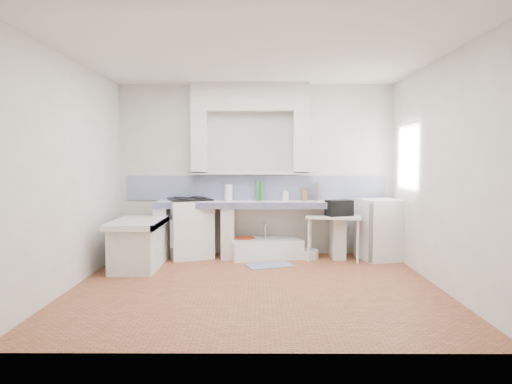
{
  "coord_description": "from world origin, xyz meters",
  "views": [
    {
      "loc": [
        0.03,
        -5.6,
        1.56
      ],
      "look_at": [
        0.0,
        1.0,
        1.1
      ],
      "focal_mm": 32.16,
      "sensor_mm": 36.0,
      "label": 1
    }
  ],
  "objects_px": {
    "side_table": "(333,238)",
    "fridge": "(381,229)",
    "sink": "(265,249)",
    "stove": "(190,229)"
  },
  "relations": [
    {
      "from": "side_table",
      "to": "fridge",
      "type": "bearing_deg",
      "value": 14.88
    },
    {
      "from": "sink",
      "to": "side_table",
      "type": "xyz_separation_m",
      "value": [
        1.06,
        -0.17,
        0.21
      ]
    },
    {
      "from": "side_table",
      "to": "fridge",
      "type": "xyz_separation_m",
      "value": [
        0.75,
        0.05,
        0.13
      ]
    },
    {
      "from": "sink",
      "to": "stove",
      "type": "bearing_deg",
      "value": 165.4
    },
    {
      "from": "side_table",
      "to": "fridge",
      "type": "distance_m",
      "value": 0.77
    },
    {
      "from": "sink",
      "to": "fridge",
      "type": "distance_m",
      "value": 1.85
    },
    {
      "from": "stove",
      "to": "fridge",
      "type": "distance_m",
      "value": 3.03
    },
    {
      "from": "sink",
      "to": "side_table",
      "type": "height_order",
      "value": "side_table"
    },
    {
      "from": "side_table",
      "to": "sink",
      "type": "bearing_deg",
      "value": -178.45
    },
    {
      "from": "fridge",
      "to": "stove",
      "type": "bearing_deg",
      "value": 162.05
    }
  ]
}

